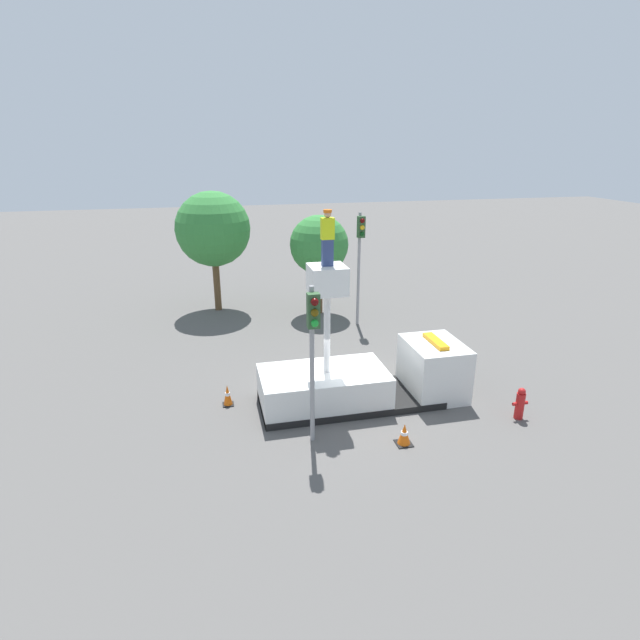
{
  "coord_description": "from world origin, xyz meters",
  "views": [
    {
      "loc": [
        -4.53,
        -14.96,
        8.64
      ],
      "look_at": [
        -1.3,
        -0.99,
        3.54
      ],
      "focal_mm": 28.0,
      "sensor_mm": 36.0,
      "label": 1
    }
  ],
  "objects_px": {
    "traffic_light_pole": "(313,336)",
    "tree_right_bg": "(319,245)",
    "fire_hydrant": "(520,403)",
    "traffic_cone_curbside": "(404,435)",
    "bucket_truck": "(364,379)",
    "tree_left_bg": "(213,229)",
    "worker": "(327,238)",
    "traffic_cone_rear": "(228,395)",
    "traffic_light_across": "(360,247)"
  },
  "relations": [
    {
      "from": "worker",
      "to": "traffic_cone_rear",
      "type": "xyz_separation_m",
      "value": [
        -3.35,
        0.8,
        -5.49
      ]
    },
    {
      "from": "traffic_cone_curbside",
      "to": "tree_right_bg",
      "type": "height_order",
      "value": "tree_right_bg"
    },
    {
      "from": "fire_hydrant",
      "to": "traffic_cone_rear",
      "type": "height_order",
      "value": "fire_hydrant"
    },
    {
      "from": "traffic_light_pole",
      "to": "traffic_light_across",
      "type": "relative_size",
      "value": 0.88
    },
    {
      "from": "traffic_cone_curbside",
      "to": "tree_right_bg",
      "type": "distance_m",
      "value": 13.17
    },
    {
      "from": "worker",
      "to": "tree_right_bg",
      "type": "distance_m",
      "value": 10.32
    },
    {
      "from": "traffic_light_across",
      "to": "tree_right_bg",
      "type": "xyz_separation_m",
      "value": [
        -1.48,
        2.33,
        -0.27
      ]
    },
    {
      "from": "traffic_light_pole",
      "to": "traffic_cone_curbside",
      "type": "height_order",
      "value": "traffic_light_pole"
    },
    {
      "from": "bucket_truck",
      "to": "worker",
      "type": "height_order",
      "value": "worker"
    },
    {
      "from": "worker",
      "to": "fire_hydrant",
      "type": "xyz_separation_m",
      "value": [
        6.01,
        -2.28,
        -5.32
      ]
    },
    {
      "from": "traffic_light_pole",
      "to": "tree_right_bg",
      "type": "relative_size",
      "value": 0.94
    },
    {
      "from": "traffic_cone_curbside",
      "to": "traffic_light_pole",
      "type": "bearing_deg",
      "value": 164.96
    },
    {
      "from": "traffic_light_pole",
      "to": "traffic_light_across",
      "type": "xyz_separation_m",
      "value": [
        4.41,
        9.69,
        0.45
      ]
    },
    {
      "from": "bucket_truck",
      "to": "fire_hydrant",
      "type": "xyz_separation_m",
      "value": [
        4.65,
        -2.28,
        -0.33
      ]
    },
    {
      "from": "bucket_truck",
      "to": "traffic_cone_rear",
      "type": "distance_m",
      "value": 4.8
    },
    {
      "from": "tree_left_bg",
      "to": "tree_right_bg",
      "type": "relative_size",
      "value": 1.22
    },
    {
      "from": "fire_hydrant",
      "to": "traffic_light_pole",
      "type": "bearing_deg",
      "value": 178.77
    },
    {
      "from": "traffic_light_pole",
      "to": "fire_hydrant",
      "type": "height_order",
      "value": "traffic_light_pole"
    },
    {
      "from": "bucket_truck",
      "to": "traffic_cone_rear",
      "type": "xyz_separation_m",
      "value": [
        -4.71,
        0.8,
        -0.51
      ]
    },
    {
      "from": "traffic_light_pole",
      "to": "tree_left_bg",
      "type": "xyz_separation_m",
      "value": [
        -2.33,
        13.78,
        0.91
      ]
    },
    {
      "from": "traffic_light_across",
      "to": "fire_hydrant",
      "type": "bearing_deg",
      "value": -75.58
    },
    {
      "from": "fire_hydrant",
      "to": "traffic_cone_curbside",
      "type": "relative_size",
      "value": 1.62
    },
    {
      "from": "bucket_truck",
      "to": "traffic_light_across",
      "type": "xyz_separation_m",
      "value": [
        2.12,
        7.56,
        3.06
      ]
    },
    {
      "from": "fire_hydrant",
      "to": "traffic_cone_rear",
      "type": "relative_size",
      "value": 1.45
    },
    {
      "from": "fire_hydrant",
      "to": "traffic_cone_curbside",
      "type": "bearing_deg",
      "value": -172.5
    },
    {
      "from": "traffic_cone_rear",
      "to": "worker",
      "type": "bearing_deg",
      "value": -13.36
    },
    {
      "from": "bucket_truck",
      "to": "traffic_light_across",
      "type": "distance_m",
      "value": 8.43
    },
    {
      "from": "traffic_cone_rear",
      "to": "traffic_cone_curbside",
      "type": "xyz_separation_m",
      "value": [
        5.07,
        -3.64,
        -0.04
      ]
    },
    {
      "from": "traffic_cone_rear",
      "to": "traffic_light_pole",
      "type": "bearing_deg",
      "value": -50.44
    },
    {
      "from": "bucket_truck",
      "to": "tree_right_bg",
      "type": "xyz_separation_m",
      "value": [
        0.64,
        9.89,
        2.79
      ]
    },
    {
      "from": "traffic_light_pole",
      "to": "traffic_cone_rear",
      "type": "xyz_separation_m",
      "value": [
        -2.42,
        2.93,
        -3.12
      ]
    },
    {
      "from": "traffic_light_pole",
      "to": "tree_right_bg",
      "type": "bearing_deg",
      "value": 76.28
    },
    {
      "from": "worker",
      "to": "fire_hydrant",
      "type": "height_order",
      "value": "worker"
    },
    {
      "from": "fire_hydrant",
      "to": "traffic_cone_curbside",
      "type": "height_order",
      "value": "fire_hydrant"
    },
    {
      "from": "traffic_cone_rear",
      "to": "traffic_cone_curbside",
      "type": "distance_m",
      "value": 6.24
    },
    {
      "from": "traffic_light_across",
      "to": "tree_left_bg",
      "type": "bearing_deg",
      "value": 148.72
    },
    {
      "from": "traffic_light_across",
      "to": "bucket_truck",
      "type": "bearing_deg",
      "value": -105.67
    },
    {
      "from": "traffic_cone_curbside",
      "to": "traffic_light_across",
      "type": "bearing_deg",
      "value": 80.42
    },
    {
      "from": "tree_left_bg",
      "to": "tree_right_bg",
      "type": "distance_m",
      "value": 5.6
    },
    {
      "from": "worker",
      "to": "traffic_light_pole",
      "type": "relative_size",
      "value": 0.36
    },
    {
      "from": "worker",
      "to": "traffic_light_across",
      "type": "distance_m",
      "value": 8.54
    },
    {
      "from": "traffic_light_across",
      "to": "fire_hydrant",
      "type": "xyz_separation_m",
      "value": [
        2.53,
        -9.84,
        -3.39
      ]
    },
    {
      "from": "bucket_truck",
      "to": "traffic_light_across",
      "type": "relative_size",
      "value": 1.29
    },
    {
      "from": "worker",
      "to": "traffic_cone_rear",
      "type": "bearing_deg",
      "value": 166.64
    },
    {
      "from": "bucket_truck",
      "to": "tree_right_bg",
      "type": "relative_size",
      "value": 1.38
    },
    {
      "from": "worker",
      "to": "tree_right_bg",
      "type": "bearing_deg",
      "value": 78.57
    },
    {
      "from": "traffic_light_across",
      "to": "fire_hydrant",
      "type": "distance_m",
      "value": 10.71
    },
    {
      "from": "traffic_light_pole",
      "to": "bucket_truck",
      "type": "bearing_deg",
      "value": 42.92
    },
    {
      "from": "fire_hydrant",
      "to": "tree_right_bg",
      "type": "height_order",
      "value": "tree_right_bg"
    },
    {
      "from": "traffic_light_pole",
      "to": "fire_hydrant",
      "type": "relative_size",
      "value": 4.44
    }
  ]
}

